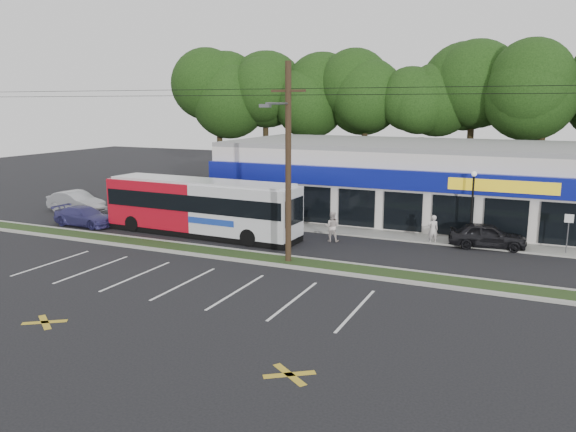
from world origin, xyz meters
The scene contains 16 objects.
ground centered at (0.00, 0.00, 0.00)m, with size 120.00×120.00×0.00m, color black.
grass_strip centered at (0.00, 1.00, 0.06)m, with size 40.00×1.60×0.12m, color #243315.
curb_south centered at (0.00, 0.15, 0.07)m, with size 40.00×0.25×0.14m, color #9E9E93.
curb_north centered at (0.00, 1.85, 0.07)m, with size 40.00×0.25×0.14m, color #9E9E93.
sidewalk centered at (5.00, 9.00, 0.05)m, with size 32.00×2.20×0.10m, color #9E9E93.
strip_mall centered at (5.50, 15.91, 2.65)m, with size 25.00×12.55×5.30m.
utility_pole centered at (2.83, 0.93, 5.41)m, with size 50.00×2.77×10.00m.
lamp_post centered at (11.00, 8.80, 2.67)m, with size 0.30×0.30×4.25m.
sign_post centered at (16.00, 8.57, 1.56)m, with size 0.45×0.10×2.23m.
tree_line centered at (4.00, 26.00, 8.42)m, with size 46.76×6.76×11.83m.
metrobus centered at (-4.47, 4.50, 1.82)m, with size 12.84×3.15×3.43m.
car_dark centered at (11.97, 8.38, 0.71)m, with size 1.68×4.18×1.42m, color black.
car_silver centered at (-17.00, 6.82, 0.79)m, with size 1.68×4.82×1.59m, color #999BA0.
car_blue centered at (-13.00, 3.50, 0.64)m, with size 1.80×4.43×1.29m, color navy.
pedestrian_a centered at (9.00, 8.06, 0.85)m, with size 0.62×0.41×1.69m, color silver.
pedestrian_b centered at (3.47, 6.19, 0.90)m, with size 0.87×0.68×1.79m, color beige.
Camera 1 is at (14.37, -24.22, 8.00)m, focal length 35.00 mm.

